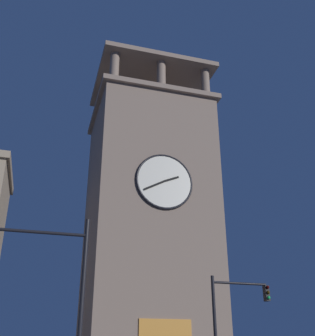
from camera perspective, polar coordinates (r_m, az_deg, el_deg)
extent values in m
cube|color=gray|center=(30.66, -1.28, -9.29)|extent=(8.60, 8.09, 20.15)
cube|color=gray|center=(34.79, -1.12, 7.27)|extent=(9.20, 8.69, 0.40)
cylinder|color=gray|center=(33.95, 6.62, 11.43)|extent=(0.70, 0.70, 2.63)
cylinder|color=gray|center=(32.90, 0.51, 12.56)|extent=(0.70, 0.70, 2.63)
cylinder|color=gray|center=(32.25, -5.98, 13.59)|extent=(0.70, 0.70, 2.63)
cylinder|color=gray|center=(39.33, 2.81, 5.82)|extent=(0.70, 0.70, 2.63)
cylinder|color=gray|center=(38.43, -2.45, 6.60)|extent=(0.70, 0.70, 2.63)
cylinder|color=gray|center=(37.87, -7.94, 7.34)|extent=(0.70, 0.70, 2.63)
cube|color=gray|center=(36.47, -1.08, 11.32)|extent=(9.20, 8.69, 0.40)
cylinder|color=black|center=(37.58, -1.06, 13.62)|extent=(0.12, 0.12, 3.31)
cylinder|color=silver|center=(27.78, 0.97, -1.87)|extent=(3.85, 0.12, 3.85)
torus|color=black|center=(27.76, 0.98, -1.86)|extent=(4.01, 0.16, 4.01)
cube|color=black|center=(27.90, 1.99, -1.52)|extent=(1.02, 0.06, 0.52)
cube|color=black|center=(27.35, -0.41, -2.38)|extent=(1.50, 0.06, 0.88)
cylinder|color=black|center=(15.34, -10.53, -19.17)|extent=(0.16, 0.16, 6.75)
cylinder|color=black|center=(15.73, -16.17, -8.51)|extent=(3.50, 0.12, 0.12)
cylinder|color=black|center=(21.53, 11.26, -15.37)|extent=(2.88, 0.12, 0.12)
cube|color=black|center=(22.16, 14.82, -16.41)|extent=(0.22, 0.30, 0.75)
sphere|color=#360505|center=(22.05, 14.98, -15.63)|extent=(0.16, 0.16, 0.16)
sphere|color=#392705|center=(22.01, 15.05, -16.27)|extent=(0.16, 0.16, 0.16)
sphere|color=#18C154|center=(21.98, 15.13, -16.91)|extent=(0.16, 0.16, 0.16)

